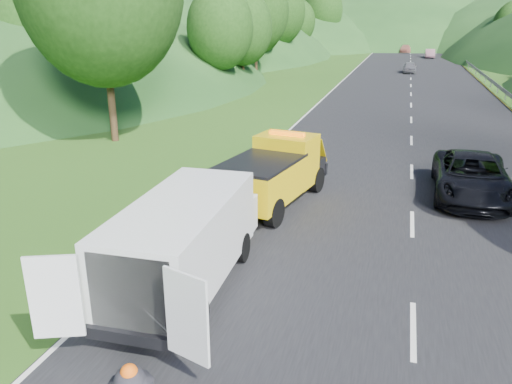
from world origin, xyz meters
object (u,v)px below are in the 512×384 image
(white_van, at_px, (185,238))
(child, at_px, (201,279))
(passing_suv, at_px, (469,197))
(tow_truck, at_px, (274,172))
(suitcase, at_px, (154,224))
(woman, at_px, (208,239))

(white_van, height_order, child, white_van)
(passing_suv, bearing_deg, tow_truck, -158.12)
(white_van, relative_size, child, 7.13)
(tow_truck, height_order, suitcase, tow_truck)
(white_van, relative_size, woman, 3.62)
(woman, xyz_separation_m, passing_suv, (7.89, 6.15, 0.00))
(white_van, distance_m, passing_suv, 11.61)
(suitcase, relative_size, passing_suv, 0.09)
(woman, relative_size, passing_suv, 0.32)
(passing_suv, bearing_deg, woman, -141.21)
(tow_truck, relative_size, woman, 3.24)
(suitcase, height_order, passing_suv, passing_suv)
(woman, bearing_deg, white_van, 161.68)
(suitcase, bearing_deg, passing_suv, 32.20)
(passing_suv, bearing_deg, suitcase, -146.98)
(white_van, xyz_separation_m, suitcase, (-2.33, 2.79, -1.04))
(white_van, height_order, passing_suv, white_van)
(child, height_order, suitcase, suitcase)
(white_van, xyz_separation_m, woman, (-0.53, 2.74, -1.29))
(child, bearing_deg, suitcase, 142.67)
(tow_truck, bearing_deg, child, -83.62)
(child, bearing_deg, tow_truck, 91.79)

